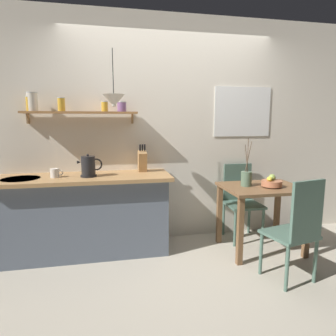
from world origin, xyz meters
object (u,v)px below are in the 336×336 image
dining_chair_far (241,198)px  coffee_mug_by_sink (55,173)px  knife_block (142,161)px  electric_kettle (89,167)px  pendant_lamp (114,100)px  dining_chair_near (297,227)px  twig_vase (246,178)px  fruit_bowl (271,182)px  dining_table (262,198)px

dining_chair_far → coffee_mug_by_sink: coffee_mug_by_sink is taller
dining_chair_far → knife_block: size_ratio=2.90×
electric_kettle → pendant_lamp: size_ratio=0.45×
electric_kettle → pendant_lamp: bearing=-13.4°
dining_chair_far → electric_kettle: 1.89m
dining_chair_near → pendant_lamp: 2.12m
knife_block → coffee_mug_by_sink: bearing=-169.2°
twig_vase → pendant_lamp: (-1.43, 0.11, 0.84)m
fruit_bowl → knife_block: 1.47m
electric_kettle → pendant_lamp: (0.28, -0.07, 0.68)m
dining_table → fruit_bowl: bearing=-33.5°
dining_chair_near → knife_block: bearing=137.6°
dining_table → knife_block: bearing=161.5°
electric_kettle → knife_block: knife_block is taller
coffee_mug_by_sink → pendant_lamp: (0.62, -0.09, 0.74)m
dining_table → electric_kettle: (-1.88, 0.23, 0.38)m
dining_chair_far → fruit_bowl: dining_chair_far is taller
dining_table → fruit_bowl: (0.08, -0.05, 0.19)m
dining_table → twig_vase: twig_vase is taller
pendant_lamp → dining_table: bearing=-5.8°
knife_block → pendant_lamp: bearing=-139.3°
dining_table → pendant_lamp: 1.93m
fruit_bowl → knife_block: size_ratio=0.69×
twig_vase → knife_block: size_ratio=1.69×
knife_block → dining_table: bearing=-18.5°
electric_kettle → fruit_bowl: bearing=-8.2°
dining_table → dining_chair_near: (-0.04, -0.71, -0.08)m
coffee_mug_by_sink → pendant_lamp: pendant_lamp is taller
twig_vase → dining_chair_far: bearing=72.7°
coffee_mug_by_sink → knife_block: bearing=10.8°
coffee_mug_by_sink → pendant_lamp: 0.97m
knife_block → pendant_lamp: 0.78m
fruit_bowl → twig_vase: bearing=157.4°
dining_table → dining_chair_far: (-0.06, 0.40, -0.10)m
dining_chair_near → coffee_mug_by_sink: 2.42m
fruit_bowl → electric_kettle: size_ratio=0.86×
dining_chair_far → electric_kettle: electric_kettle is taller
dining_chair_near → twig_vase: twig_vase is taller
dining_chair_near → dining_chair_far: size_ratio=1.05×
dining_table → pendant_lamp: size_ratio=1.52×
twig_vase → knife_block: twig_vase is taller
twig_vase → coffee_mug_by_sink: 2.07m
dining_table → dining_chair_far: 0.42m
dining_chair_near → dining_chair_far: (-0.02, 1.11, -0.01)m
knife_block → coffee_mug_by_sink: (-0.93, -0.18, -0.08)m
dining_chair_near → knife_block: size_ratio=3.04×
fruit_bowl → pendant_lamp: size_ratio=0.39×
fruit_bowl → knife_block: (-1.37, 0.48, 0.21)m
dining_chair_near → fruit_bowl: bearing=79.3°
fruit_bowl → dining_chair_far: bearing=107.2°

